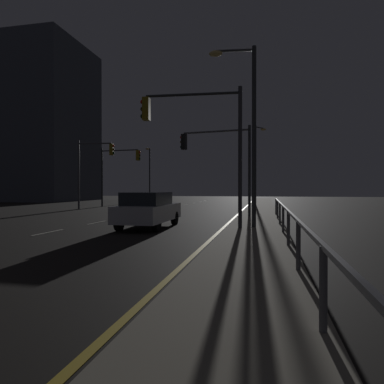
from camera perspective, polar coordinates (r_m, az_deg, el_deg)
The scene contains 14 objects.
ground_plane at distance 22.24m, azimuth -10.04°, elevation -3.90°, with size 112.00×112.00×0.00m, color black.
sidewalk_right at distance 20.61m, azimuth 10.97°, elevation -4.06°, with size 2.34×77.00×0.14m, color gray.
lane_markings_center at distance 25.51m, azimuth -7.08°, elevation -3.31°, with size 0.14×50.00×0.01m.
lane_edge_line at distance 25.67m, azimuth 8.00°, elevation -3.29°, with size 0.14×53.00×0.01m.
car at distance 15.33m, azimuth -7.20°, elevation -2.83°, with size 1.83×4.40×1.57m.
traffic_light_overhead_east at distance 14.33m, azimuth 0.80°, elevation 10.32°, with size 4.22×0.50×5.69m.
traffic_light_mid_left at distance 30.20m, azimuth -15.99°, elevation 4.87°, with size 3.22×0.49×5.77m.
traffic_light_mid_right at distance 20.55m, azimuth 4.25°, elevation 6.48°, with size 4.32×0.83×5.22m.
traffic_light_far_right at distance 33.49m, azimuth -12.12°, elevation 4.35°, with size 4.12×0.57×5.60m.
street_lamp_corner at distance 14.67m, azimuth 9.06°, elevation 11.81°, with size 1.93×0.46×7.43m.
street_lamp_mid_block at distance 48.58m, azimuth -7.07°, elevation 3.73°, with size 0.56×1.62×7.40m.
street_lamp_median at distance 34.28m, azimuth 10.67°, elevation 5.54°, with size 1.09×1.27×7.72m.
barrier_fence at distance 11.53m, azimuth 15.19°, elevation -3.69°, with size 0.09×20.97×0.98m.
building_distant at distance 57.20m, azimuth -27.05°, elevation 9.84°, with size 20.69×12.60×22.02m.
Camera 1 is at (8.35, -3.04, 1.73)m, focal length 32.27 mm.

